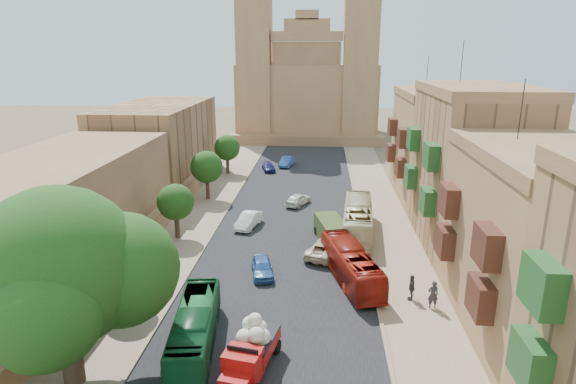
# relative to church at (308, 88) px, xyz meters

# --- Properties ---
(road_surface) EXTENTS (14.00, 140.00, 0.01)m
(road_surface) POSITION_rel_church_xyz_m (0.00, -48.61, -9.51)
(road_surface) COLOR black
(road_surface) RESTS_ON ground
(sidewalk_east) EXTENTS (5.00, 140.00, 0.01)m
(sidewalk_east) POSITION_rel_church_xyz_m (9.50, -48.61, -9.51)
(sidewalk_east) COLOR #877058
(sidewalk_east) RESTS_ON ground
(sidewalk_west) EXTENTS (5.00, 140.00, 0.01)m
(sidewalk_west) POSITION_rel_church_xyz_m (-9.50, -48.61, -9.51)
(sidewalk_west) COLOR #877058
(sidewalk_west) RESTS_ON ground
(kerb_east) EXTENTS (0.25, 140.00, 0.12)m
(kerb_east) POSITION_rel_church_xyz_m (7.00, -48.61, -9.46)
(kerb_east) COLOR #877058
(kerb_east) RESTS_ON ground
(kerb_west) EXTENTS (0.25, 140.00, 0.12)m
(kerb_west) POSITION_rel_church_xyz_m (-7.00, -48.61, -9.46)
(kerb_west) COLOR #877058
(kerb_west) RESTS_ON ground
(townhouse_b) EXTENTS (9.00, 14.00, 14.90)m
(townhouse_b) POSITION_rel_church_xyz_m (15.95, -67.61, -3.86)
(townhouse_b) COLOR #916541
(townhouse_b) RESTS_ON ground
(townhouse_c) EXTENTS (9.00, 14.00, 17.40)m
(townhouse_c) POSITION_rel_church_xyz_m (15.95, -53.61, -2.61)
(townhouse_c) COLOR #9A6C46
(townhouse_c) RESTS_ON ground
(townhouse_d) EXTENTS (9.00, 14.00, 15.90)m
(townhouse_d) POSITION_rel_church_xyz_m (15.95, -39.61, -3.36)
(townhouse_d) COLOR #916541
(townhouse_d) RESTS_ON ground
(west_wall) EXTENTS (1.00, 40.00, 1.80)m
(west_wall) POSITION_rel_church_xyz_m (-12.50, -58.61, -8.62)
(west_wall) COLOR #916541
(west_wall) RESTS_ON ground
(west_building_low) EXTENTS (10.00, 28.00, 8.40)m
(west_building_low) POSITION_rel_church_xyz_m (-18.00, -60.61, -5.32)
(west_building_low) COLOR brown
(west_building_low) RESTS_ON ground
(west_building_mid) EXTENTS (10.00, 22.00, 10.00)m
(west_building_mid) POSITION_rel_church_xyz_m (-18.00, -34.61, -4.52)
(west_building_mid) COLOR #9A6C46
(west_building_mid) RESTS_ON ground
(church) EXTENTS (28.00, 22.50, 36.30)m
(church) POSITION_rel_church_xyz_m (0.00, 0.00, 0.00)
(church) COLOR #916541
(church) RESTS_ON ground
(ficus_tree) EXTENTS (10.50, 9.66, 10.50)m
(ficus_tree) POSITION_rel_church_xyz_m (-9.41, -74.61, -3.31)
(ficus_tree) COLOR #38261C
(ficus_tree) RESTS_ON ground
(street_tree_a) EXTENTS (3.27, 3.27, 5.03)m
(street_tree_a) POSITION_rel_church_xyz_m (-10.00, -66.61, -6.15)
(street_tree_a) COLOR #38261C
(street_tree_a) RESTS_ON ground
(street_tree_b) EXTENTS (3.31, 3.31, 5.09)m
(street_tree_b) POSITION_rel_church_xyz_m (-10.00, -54.61, -6.11)
(street_tree_b) COLOR #38261C
(street_tree_b) RESTS_ON ground
(street_tree_c) EXTENTS (3.67, 3.67, 5.64)m
(street_tree_c) POSITION_rel_church_xyz_m (-10.00, -42.61, -5.73)
(street_tree_c) COLOR #38261C
(street_tree_c) RESTS_ON ground
(street_tree_d) EXTENTS (3.52, 3.52, 5.41)m
(street_tree_d) POSITION_rel_church_xyz_m (-10.00, -30.61, -5.89)
(street_tree_d) COLOR #38261C
(street_tree_d) RESTS_ON ground
(red_truck) EXTENTS (2.93, 5.42, 3.02)m
(red_truck) POSITION_rel_church_xyz_m (-0.51, -73.11, -8.19)
(red_truck) COLOR #A70F0C
(red_truck) RESTS_ON ground
(olive_pickup) EXTENTS (3.19, 5.18, 1.99)m
(olive_pickup) POSITION_rel_church_xyz_m (4.00, -54.33, -8.54)
(olive_pickup) COLOR #35471A
(olive_pickup) RESTS_ON ground
(bus_green_north) EXTENTS (3.18, 9.19, 2.51)m
(bus_green_north) POSITION_rel_church_xyz_m (-4.00, -71.21, -8.26)
(bus_green_north) COLOR #125227
(bus_green_north) RESTS_ON ground
(bus_red_east) EXTENTS (4.56, 9.59, 2.60)m
(bus_red_east) POSITION_rel_church_xyz_m (5.35, -62.07, -8.21)
(bus_red_east) COLOR maroon
(bus_red_east) RESTS_ON ground
(bus_cream_east) EXTENTS (3.33, 10.92, 3.00)m
(bus_cream_east) POSITION_rel_church_xyz_m (6.50, -52.52, -8.02)
(bus_cream_east) COLOR beige
(bus_cream_east) RESTS_ON ground
(car_blue_a) EXTENTS (2.27, 4.04, 1.30)m
(car_blue_a) POSITION_rel_church_xyz_m (-1.33, -61.66, -8.87)
(car_blue_a) COLOR #3261A6
(car_blue_a) RESTS_ON ground
(car_white_a) EXTENTS (2.37, 4.44, 1.39)m
(car_white_a) POSITION_rel_church_xyz_m (-3.94, -51.40, -8.82)
(car_white_a) COLOR white
(car_white_a) RESTS_ON ground
(car_cream) EXTENTS (3.80, 5.36, 1.36)m
(car_cream) POSITION_rel_church_xyz_m (3.48, -57.75, -8.84)
(car_cream) COLOR beige
(car_cream) RESTS_ON ground
(car_dkblue) EXTENTS (2.49, 4.13, 1.12)m
(car_dkblue) POSITION_rel_church_xyz_m (-4.49, -28.72, -8.95)
(car_dkblue) COLOR #171852
(car_dkblue) RESTS_ON ground
(car_white_b) EXTENTS (3.03, 4.20, 1.33)m
(car_white_b) POSITION_rel_church_xyz_m (0.50, -44.14, -8.85)
(car_white_b) COLOR silver
(car_white_b) RESTS_ON ground
(car_blue_b) EXTENTS (2.23, 4.46, 1.40)m
(car_blue_b) POSITION_rel_church_xyz_m (-2.14, -25.55, -8.81)
(car_blue_b) COLOR #2F529F
(car_blue_b) RESTS_ON ground
(pedestrian_a) EXTENTS (0.76, 0.54, 1.96)m
(pedestrian_a) POSITION_rel_church_xyz_m (10.59, -65.70, -8.53)
(pedestrian_a) COLOR #2B292D
(pedestrian_a) RESTS_ON ground
(pedestrian_c) EXTENTS (0.59, 1.14, 1.86)m
(pedestrian_c) POSITION_rel_church_xyz_m (9.37, -64.68, -8.58)
(pedestrian_c) COLOR #3B3A3C
(pedestrian_c) RESTS_ON ground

